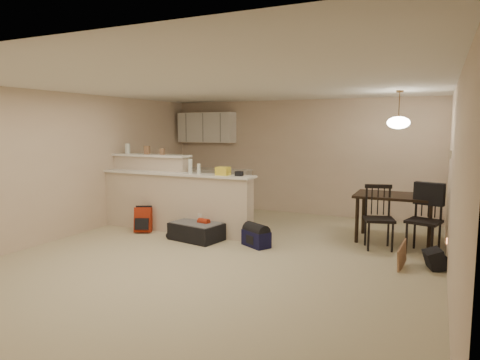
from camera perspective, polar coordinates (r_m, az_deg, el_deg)
The scene contains 21 objects.
room at distance 6.28m, azimuth -1.88°, elevation 1.05°, with size 7.00×7.02×2.50m.
breakfast_bar at distance 8.10m, azimuth -9.83°, elevation -2.27°, with size 3.08×0.58×1.39m.
upper_cabinets at distance 10.22m, azimuth -4.48°, elevation 6.99°, with size 1.40×0.34×0.70m, color white.
kitchen_counter at distance 10.11m, azimuth -3.78°, elevation -1.25°, with size 1.80×0.60×0.90m, color white.
thermostat at distance 7.13m, azimuth 26.28°, elevation 3.06°, with size 0.02×0.12×0.12m, color beige.
jar at distance 8.72m, azimuth -14.77°, elevation 4.08°, with size 0.10×0.10×0.20m, color silver.
cereal_box at distance 8.43m, azimuth -12.29°, elevation 3.92°, with size 0.10×0.07×0.16m, color #91694B.
small_box at distance 8.22m, azimuth -10.32°, elevation 3.75°, with size 0.08×0.06×0.12m, color #91694B.
bottle_a at distance 7.64m, azimuth -6.64°, elevation 1.85°, with size 0.07×0.07×0.26m, color silver.
bottle_b at distance 7.55m, azimuth -5.52°, elevation 1.50°, with size 0.06×0.06×0.18m, color silver.
bag_lump at distance 7.32m, azimuth -2.29°, elevation 1.20°, with size 0.22×0.18×0.14m, color #91694B.
pouch at distance 7.19m, azimuth -0.12°, elevation 0.86°, with size 0.12×0.10×0.08m, color #91694B.
dining_table at distance 7.56m, azimuth 19.95°, elevation -2.56°, with size 1.27×0.85×0.79m.
pendant_lamp at distance 7.47m, azimuth 20.37°, elevation 7.25°, with size 0.36×0.36×0.62m.
dining_chair_near at distance 7.06m, azimuth 18.07°, elevation -4.78°, with size 0.44×0.42×1.00m, color black, non-canonical shape.
dining_chair_far at distance 7.05m, azimuth 23.32°, elevation -4.85°, with size 0.46×0.44×1.05m, color black, non-canonical shape.
suitcase at distance 7.36m, azimuth -5.82°, elevation -6.85°, with size 0.85×0.55×0.29m, color black.
red_backpack at distance 8.03m, azimuth -12.78°, elevation -5.20°, with size 0.30×0.19×0.45m, color #A62912.
navy_duffel at distance 6.94m, azimuth 2.18°, elevation -7.80°, with size 0.47×0.26×0.26m, color #111136.
black_daypack at distance 6.43m, azimuth 24.55°, elevation -9.62°, with size 0.30×0.21×0.26m, color black.
cardboard_sheet at distance 6.26m, azimuth 20.77°, elevation -9.49°, with size 0.45×0.02×0.34m, color #91694B.
Camera 1 is at (2.83, -5.57, 1.91)m, focal length 32.00 mm.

